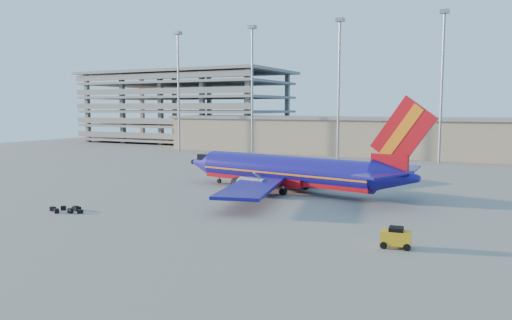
# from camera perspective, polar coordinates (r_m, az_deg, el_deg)

# --- Properties ---
(ground) EXTENTS (220.00, 220.00, 0.00)m
(ground) POSITION_cam_1_polar(r_m,az_deg,el_deg) (61.01, 0.80, -4.01)
(ground) COLOR slate
(ground) RESTS_ON ground
(terminal_building) EXTENTS (122.00, 16.00, 8.50)m
(terminal_building) POSITION_cam_1_polar(r_m,az_deg,el_deg) (113.40, 18.44, 2.52)
(terminal_building) COLOR gray
(terminal_building) RESTS_ON ground
(parking_garage) EXTENTS (62.00, 32.00, 21.40)m
(parking_garage) POSITION_cam_1_polar(r_m,az_deg,el_deg) (155.55, -7.92, 6.37)
(parking_garage) COLOR slate
(parking_garage) RESTS_ON ground
(light_mast_row) EXTENTS (101.60, 1.60, 28.65)m
(light_mast_row) POSITION_cam_1_polar(r_m,az_deg,el_deg) (102.51, 14.89, 9.70)
(light_mast_row) COLOR gray
(light_mast_row) RESTS_ON ground
(aircraft_main) EXTENTS (34.97, 33.36, 11.92)m
(aircraft_main) POSITION_cam_1_polar(r_m,az_deg,el_deg) (63.05, 3.94, -1.35)
(aircraft_main) COLOR navy
(aircraft_main) RESTS_ON ground
(baggage_tug) EXTENTS (2.38, 1.61, 1.60)m
(baggage_tug) POSITION_cam_1_polar(r_m,az_deg,el_deg) (39.69, 15.70, -8.48)
(baggage_tug) COLOR gold
(baggage_tug) RESTS_ON ground
(luggage_pile) EXTENTS (4.02, 2.53, 0.55)m
(luggage_pile) POSITION_cam_1_polar(r_m,az_deg,el_deg) (54.73, -20.62, -5.32)
(luggage_pile) COLOR black
(luggage_pile) RESTS_ON ground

